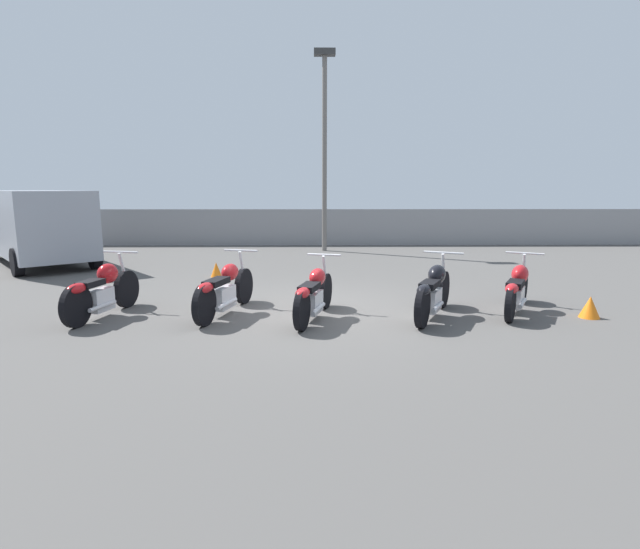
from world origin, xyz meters
The scene contains 11 objects.
ground_plane centered at (0.00, 0.00, 0.00)m, with size 60.00×60.00×0.00m, color #514F4C.
fence_back centered at (0.00, 10.27, 0.68)m, with size 40.00×0.04×1.36m.
light_pole_left centered at (0.27, 8.58, 3.96)m, with size 0.70×0.35×6.59m.
motorcycle_slot_0 centered at (-3.64, -0.44, 0.45)m, with size 0.72×2.01×1.04m.
motorcycle_slot_1 centered at (-1.63, -0.29, 0.43)m, with size 0.84×2.21×1.03m.
motorcycle_slot_2 centered at (-0.11, -0.62, 0.42)m, with size 0.80×2.06×1.00m.
motorcycle_slot_3 centered at (1.88, -0.53, 0.45)m, with size 1.14×2.00×1.03m.
motorcycle_slot_4 centered at (3.42, -0.20, 0.42)m, with size 1.23×1.96×0.97m.
parked_van centered at (-7.90, 5.62, 1.15)m, with size 4.71×5.14×2.07m.
traffic_cone_near centered at (-2.48, 3.40, 0.18)m, with size 0.27×0.27×0.36m.
traffic_cone_far centered at (4.49, -0.60, 0.18)m, with size 0.33×0.33×0.36m.
Camera 1 is at (-0.12, -8.61, 2.13)m, focal length 28.00 mm.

